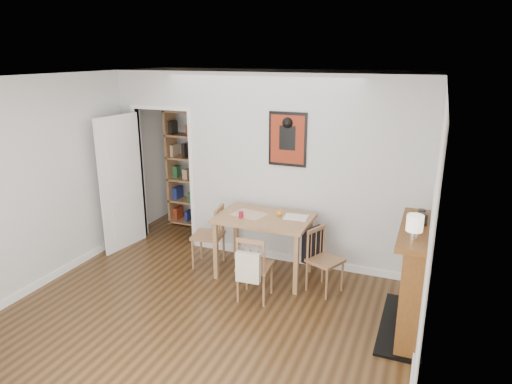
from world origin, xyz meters
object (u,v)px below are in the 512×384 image
at_px(red_glass, 241,215).
at_px(ceramic_jar_a, 423,219).
at_px(bookshelf, 192,169).
at_px(notebook, 296,217).
at_px(chair_right, 324,260).
at_px(dining_table, 264,224).
at_px(chair_front, 255,266).
at_px(orange_fruit, 279,213).
at_px(fireplace, 414,276).
at_px(ceramic_jar_b, 422,214).
at_px(chair_left, 208,236).
at_px(mantel_lamp, 415,225).

bearing_deg(red_glass, ceramic_jar_a, -8.88).
xyz_separation_m(bookshelf, notebook, (2.18, -1.21, -0.14)).
height_order(red_glass, notebook, red_glass).
relative_size(chair_right, red_glass, 10.06).
bearing_deg(bookshelf, chair_right, -28.61).
bearing_deg(dining_table, chair_front, -79.27).
bearing_deg(orange_fruit, fireplace, -21.45).
xyz_separation_m(bookshelf, ceramic_jar_b, (3.68, -1.60, 0.23)).
relative_size(chair_left, bookshelf, 0.44).
bearing_deg(ceramic_jar_a, orange_fruit, 161.48).
bearing_deg(chair_front, orange_fruit, 85.18).
relative_size(chair_left, orange_fruit, 12.25).
bearing_deg(ceramic_jar_a, chair_right, 161.04).
xyz_separation_m(chair_front, notebook, (0.28, 0.72, 0.41)).
relative_size(fireplace, orange_fruit, 17.61).
distance_m(chair_left, ceramic_jar_b, 2.83).
relative_size(chair_right, mantel_lamp, 3.28).
xyz_separation_m(bookshelf, fireplace, (3.68, -1.89, -0.36)).
bearing_deg(dining_table, orange_fruit, 31.08).
xyz_separation_m(bookshelf, red_glass, (1.53, -1.46, -0.11)).
distance_m(chair_right, ceramic_jar_b, 1.34).
height_order(dining_table, mantel_lamp, mantel_lamp).
distance_m(chair_front, ceramic_jar_a, 1.97).
xyz_separation_m(chair_front, ceramic_jar_b, (1.78, 0.33, 0.79)).
height_order(fireplace, ceramic_jar_b, ceramic_jar_b).
height_order(red_glass, ceramic_jar_a, ceramic_jar_a).
height_order(dining_table, chair_left, chair_left).
height_order(mantel_lamp, ceramic_jar_a, mantel_lamp).
bearing_deg(chair_right, chair_left, 176.46).
relative_size(red_glass, mantel_lamp, 0.33).
distance_m(chair_front, ceramic_jar_b, 1.97).
distance_m(dining_table, chair_front, 0.69).
distance_m(chair_left, orange_fruit, 1.08).
bearing_deg(mantel_lamp, bookshelf, 148.30).
xyz_separation_m(chair_left, orange_fruit, (0.99, 0.11, 0.43)).
relative_size(chair_front, red_glass, 10.41).
height_order(chair_left, fireplace, fireplace).
bearing_deg(chair_left, dining_table, 0.23).
distance_m(notebook, ceramic_jar_b, 1.59).
bearing_deg(red_glass, dining_table, 27.76).
relative_size(dining_table, fireplace, 0.97).
relative_size(fireplace, notebook, 4.24).
bearing_deg(notebook, dining_table, -163.54).
bearing_deg(notebook, chair_right, -26.91).
xyz_separation_m(ceramic_jar_a, ceramic_jar_b, (-0.02, 0.20, -0.01)).
bearing_deg(chair_right, dining_table, 172.78).
relative_size(red_glass, ceramic_jar_a, 0.67).
distance_m(chair_left, ceramic_jar_a, 2.87).
distance_m(orange_fruit, ceramic_jar_a, 1.86).
height_order(chair_left, ceramic_jar_a, ceramic_jar_a).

